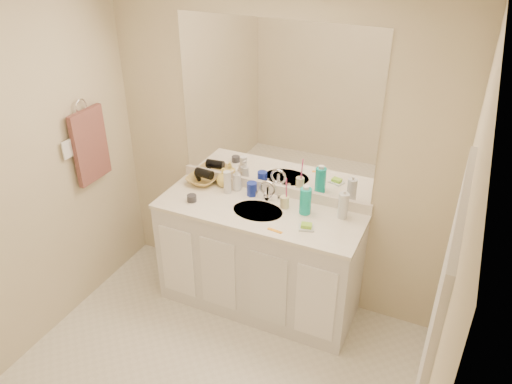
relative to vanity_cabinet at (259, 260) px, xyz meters
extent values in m
cube|color=white|center=(0.00, -1.02, 1.97)|extent=(2.60, 2.60, 0.02)
cube|color=beige|center=(0.00, 0.28, 0.77)|extent=(2.60, 0.02, 2.40)
cube|color=beige|center=(-1.30, -1.02, 0.77)|extent=(0.02, 2.60, 2.40)
cube|color=beige|center=(1.30, -1.02, 0.77)|extent=(0.02, 2.60, 2.40)
cube|color=silver|center=(0.00, 0.00, 0.00)|extent=(1.50, 0.55, 0.85)
cube|color=white|center=(0.00, 0.00, 0.44)|extent=(1.52, 0.57, 0.03)
cube|color=white|center=(0.00, 0.26, 0.50)|extent=(1.52, 0.03, 0.08)
cylinder|color=beige|center=(0.00, -0.02, 0.44)|extent=(0.37, 0.37, 0.02)
cylinder|color=silver|center=(0.00, 0.16, 0.51)|extent=(0.02, 0.02, 0.11)
cube|color=white|center=(0.00, 0.27, 1.14)|extent=(1.48, 0.01, 1.20)
cylinder|color=#172AA2|center=(-0.13, 0.17, 0.51)|extent=(0.10, 0.10, 0.11)
cylinder|color=beige|center=(0.16, 0.10, 0.50)|extent=(0.08, 0.08, 0.09)
cylinder|color=#E03B81|center=(0.17, 0.10, 0.60)|extent=(0.01, 0.04, 0.19)
cylinder|color=#0EAC9F|center=(0.32, 0.09, 0.55)|extent=(0.09, 0.09, 0.20)
cylinder|color=silver|center=(0.57, 0.15, 0.55)|extent=(0.08, 0.08, 0.19)
cube|color=silver|center=(0.39, -0.09, 0.46)|extent=(0.13, 0.11, 0.01)
cube|color=#94DC35|center=(0.39, -0.09, 0.48)|extent=(0.08, 0.07, 0.03)
cube|color=#FFA01A|center=(0.21, -0.21, 0.46)|extent=(0.11, 0.04, 0.00)
cylinder|color=#313138|center=(-0.50, -0.10, 0.48)|extent=(0.09, 0.09, 0.05)
cylinder|color=silver|center=(-0.32, 0.12, 0.54)|extent=(0.06, 0.06, 0.18)
imported|color=silver|center=(-0.27, 0.19, 0.55)|extent=(0.09, 0.09, 0.18)
imported|color=beige|center=(-0.32, 0.20, 0.53)|extent=(0.09, 0.09, 0.15)
imported|color=#F2D65E|center=(-0.39, 0.21, 0.53)|extent=(0.15, 0.15, 0.15)
imported|color=#AE8E46|center=(-0.57, 0.17, 0.48)|extent=(0.25, 0.25, 0.06)
cylinder|color=black|center=(-0.55, 0.17, 0.54)|extent=(0.15, 0.08, 0.07)
torus|color=silver|center=(-1.27, -0.25, 1.12)|extent=(0.01, 0.11, 0.11)
cube|color=brown|center=(-1.25, -0.25, 0.82)|extent=(0.04, 0.32, 0.55)
cube|color=white|center=(-1.27, -0.45, 0.88)|extent=(0.01, 0.08, 0.13)
camera|label=1|loc=(1.25, -2.79, 2.35)|focal=35.00mm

